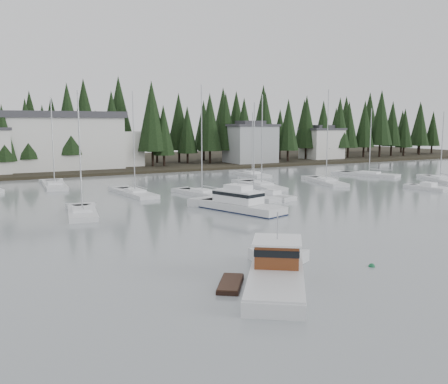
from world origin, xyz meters
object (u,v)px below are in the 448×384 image
object	(u,v)px
lobster_boat_brown	(274,277)
sailboat_1	(202,194)
sailboat_13	(254,197)
cabin_cruiser_center	(240,205)
sailboat_6	(252,175)
house_east_b	(322,143)
sailboat_3	(261,187)
runabout_2	(428,189)
sailboat_10	(326,183)
sailboat_4	(135,194)
sailboat_0	(440,181)
sailboat_7	(369,175)
runabout_1	(271,197)
sailboat_2	(82,215)
sailboat_11	(55,186)
harbor_inn	(66,141)
house_east_a	(250,143)

from	to	relation	value
lobster_boat_brown	sailboat_1	world-z (taller)	sailboat_1
sailboat_13	cabin_cruiser_center	bearing A→B (deg)	135.50
sailboat_6	sailboat_13	world-z (taller)	sailboat_13
lobster_boat_brown	cabin_cruiser_center	size ratio (longest dim) A/B	0.89
house_east_b	sailboat_3	xyz separation A→B (m)	(-41.37, -36.51, -4.34)
lobster_boat_brown	runabout_2	world-z (taller)	lobster_boat_brown
sailboat_10	sailboat_4	bearing A→B (deg)	102.88
lobster_boat_brown	sailboat_1	distance (m)	36.63
sailboat_0	sailboat_7	bearing A→B (deg)	46.71
sailboat_7	runabout_1	xyz separation A→B (m)	(-30.00, -13.63, 0.08)
sailboat_2	runabout_1	distance (m)	23.31
sailboat_1	sailboat_13	world-z (taller)	sailboat_1
sailboat_4	sailboat_7	size ratio (longest dim) A/B	1.12
sailboat_13	sailboat_2	bearing A→B (deg)	91.42
sailboat_0	runabout_2	xyz separation A→B (m)	(-10.27, -6.15, 0.07)
sailboat_6	cabin_cruiser_center	bearing A→B (deg)	150.29
cabin_cruiser_center	runabout_2	distance (m)	31.90
runabout_1	runabout_2	bearing A→B (deg)	-110.11
sailboat_11	runabout_2	bearing A→B (deg)	-116.41
runabout_1	sailboat_13	bearing A→B (deg)	31.23
house_east_b	sailboat_11	xyz separation A→B (m)	(-67.62, -21.60, -4.34)
harbor_inn	house_east_a	bearing A→B (deg)	-6.36
house_east_a	sailboat_13	distance (m)	49.60
sailboat_10	sailboat_11	distance (m)	40.82
sailboat_6	sailboat_7	xyz separation A→B (m)	(18.11, -9.97, -0.00)
house_east_b	sailboat_3	size ratio (longest dim) A/B	0.69
sailboat_3	cabin_cruiser_center	bearing A→B (deg)	147.90
sailboat_4	sailboat_10	world-z (taller)	sailboat_10
sailboat_4	sailboat_11	xyz separation A→B (m)	(-7.59, 13.66, -0.01)
sailboat_6	sailboat_3	bearing A→B (deg)	157.20
sailboat_2	sailboat_4	world-z (taller)	sailboat_4
lobster_boat_brown	sailboat_10	xyz separation A→B (m)	(34.90, 36.81, -0.45)
sailboat_3	sailboat_11	world-z (taller)	sailboat_3
house_east_a	sailboat_10	size ratio (longest dim) A/B	0.71
house_east_b	sailboat_2	size ratio (longest dim) A/B	0.74
sailboat_0	sailboat_4	world-z (taller)	sailboat_4
cabin_cruiser_center	sailboat_2	bearing A→B (deg)	53.26
sailboat_3	sailboat_13	distance (m)	9.90
harbor_inn	sailboat_0	distance (m)	67.49
house_east_a	sailboat_4	world-z (taller)	sailboat_4
harbor_inn	sailboat_3	xyz separation A→B (m)	(19.58, -38.85, -5.71)
sailboat_11	runabout_1	world-z (taller)	sailboat_11
house_east_b	runabout_2	size ratio (longest dim) A/B	1.62
sailboat_3	sailboat_6	bearing A→B (deg)	-19.68
runabout_1	runabout_2	distance (m)	24.15
sailboat_1	sailboat_6	distance (m)	25.04
sailboat_0	sailboat_13	bearing A→B (deg)	117.82
sailboat_3	sailboat_10	xyz separation A→B (m)	(11.51, -0.61, 0.01)
sailboat_6	sailboat_7	size ratio (longest dim) A/B	0.94
sailboat_2	runabout_1	size ratio (longest dim) A/B	1.88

